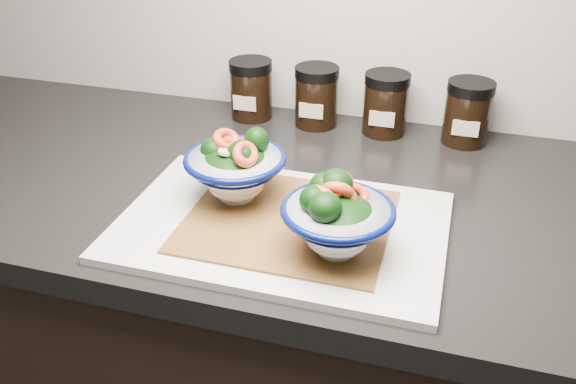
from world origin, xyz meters
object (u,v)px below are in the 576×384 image
(spice_jar_a, at_px, (251,89))
(spice_jar_b, at_px, (316,96))
(bowl_right, at_px, (336,219))
(bowl_left, at_px, (236,169))
(spice_jar_c, at_px, (386,104))
(cutting_board, at_px, (281,226))
(spice_jar_d, at_px, (468,112))

(spice_jar_a, height_order, spice_jar_b, same)
(spice_jar_a, distance_m, spice_jar_b, 0.13)
(bowl_right, relative_size, spice_jar_a, 1.28)
(bowl_left, distance_m, bowl_right, 0.19)
(spice_jar_a, relative_size, spice_jar_c, 1.00)
(spice_jar_a, bearing_deg, bowl_left, -74.38)
(spice_jar_c, bearing_deg, spice_jar_a, 180.00)
(spice_jar_b, bearing_deg, spice_jar_a, 180.00)
(spice_jar_a, xyz_separation_m, spice_jar_c, (0.26, 0.00, 0.00))
(cutting_board, distance_m, spice_jar_d, 0.44)
(cutting_board, bearing_deg, spice_jar_d, 57.69)
(bowl_right, relative_size, spice_jar_b, 1.28)
(spice_jar_a, bearing_deg, spice_jar_c, 0.00)
(spice_jar_a, bearing_deg, spice_jar_b, 0.00)
(bowl_right, relative_size, spice_jar_d, 1.28)
(spice_jar_d, bearing_deg, bowl_right, -109.32)
(bowl_right, height_order, spice_jar_d, bowl_right)
(cutting_board, xyz_separation_m, spice_jar_d, (0.23, 0.37, 0.05))
(spice_jar_a, relative_size, spice_jar_d, 1.00)
(spice_jar_d, bearing_deg, bowl_left, -134.24)
(bowl_right, xyz_separation_m, spice_jar_d, (0.14, 0.41, -0.01))
(spice_jar_c, bearing_deg, cutting_board, -103.35)
(cutting_board, distance_m, spice_jar_c, 0.38)
(bowl_right, xyz_separation_m, spice_jar_b, (-0.13, 0.41, -0.01))
(cutting_board, bearing_deg, spice_jar_c, 76.65)
(cutting_board, distance_m, spice_jar_a, 0.41)
(bowl_right, bearing_deg, bowl_left, 151.80)
(spice_jar_d, bearing_deg, cutting_board, -122.31)
(spice_jar_b, bearing_deg, bowl_left, -96.96)
(cutting_board, relative_size, spice_jar_d, 3.98)
(bowl_right, bearing_deg, spice_jar_d, 70.68)
(spice_jar_c, bearing_deg, spice_jar_b, 180.00)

